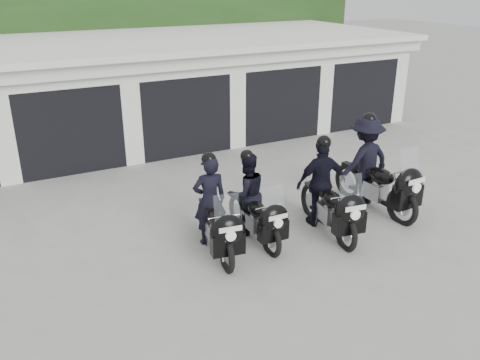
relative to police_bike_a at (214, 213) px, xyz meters
name	(u,v)px	position (x,y,z in m)	size (l,w,h in m)	color
ground	(294,237)	(1.57, -0.28, -0.74)	(80.00, 80.00, 0.00)	#A0A09B
garage_block	(156,89)	(1.57, 7.78, 0.68)	(16.40, 6.80, 2.96)	silver
background_vegetation	(122,30)	(1.94, 12.64, 2.03)	(20.00, 3.90, 5.80)	#1A3A15
police_bike_a	(214,213)	(0.00, 0.00, 0.00)	(0.84, 2.15, 1.87)	black
police_bike_b	(251,201)	(0.85, 0.17, 0.00)	(0.81, 2.04, 1.77)	black
police_bike_c	(325,190)	(2.32, -0.21, 0.08)	(1.14, 2.23, 1.95)	black
police_bike_d	(371,167)	(3.82, 0.21, 0.17)	(1.32, 2.46, 2.14)	black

